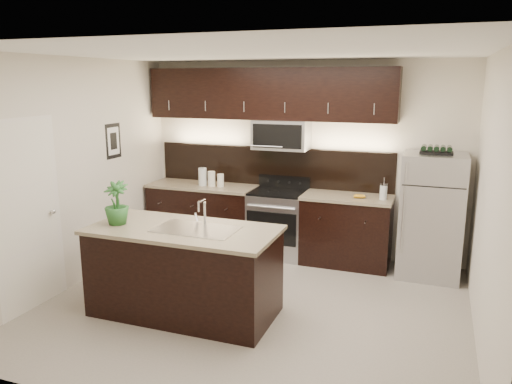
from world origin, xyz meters
TOP-DOWN VIEW (x-y plane):
  - ground at (0.00, 0.00)m, footprint 4.50×4.50m
  - room_walls at (-0.11, -0.04)m, footprint 4.52×4.02m
  - counter_run at (-0.46, 1.69)m, footprint 3.51×0.65m
  - upper_fixtures at (-0.43, 1.84)m, footprint 3.49×0.40m
  - island at (-0.63, -0.37)m, footprint 1.96×0.96m
  - sink_faucet at (-0.48, -0.36)m, footprint 0.84×0.50m
  - refrigerator at (1.77, 1.63)m, footprint 0.75×0.68m
  - wine_rack at (1.77, 1.63)m, footprint 0.39×0.24m
  - plant at (-1.35, -0.47)m, footprint 0.29×0.29m
  - canisters at (-1.28, 1.65)m, footprint 0.39×0.12m
  - french_press at (1.17, 1.64)m, footprint 0.10×0.10m
  - bananas at (0.83, 1.61)m, footprint 0.18×0.16m

SIDE VIEW (x-z plane):
  - ground at x=0.00m, z-range 0.00..0.00m
  - counter_run at x=-0.46m, z-range 0.00..0.94m
  - island at x=-0.63m, z-range 0.00..0.94m
  - refrigerator at x=1.77m, z-range 0.00..1.56m
  - sink_faucet at x=-0.48m, z-range 0.81..1.10m
  - bananas at x=0.83m, z-range 0.94..0.99m
  - french_press at x=1.17m, z-range 0.90..1.18m
  - canisters at x=-1.28m, z-range 0.92..1.18m
  - plant at x=-1.35m, z-range 0.94..1.40m
  - wine_rack at x=1.77m, z-range 1.56..1.65m
  - room_walls at x=-0.11m, z-range 0.34..3.05m
  - upper_fixtures at x=-0.43m, z-range 1.31..2.97m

